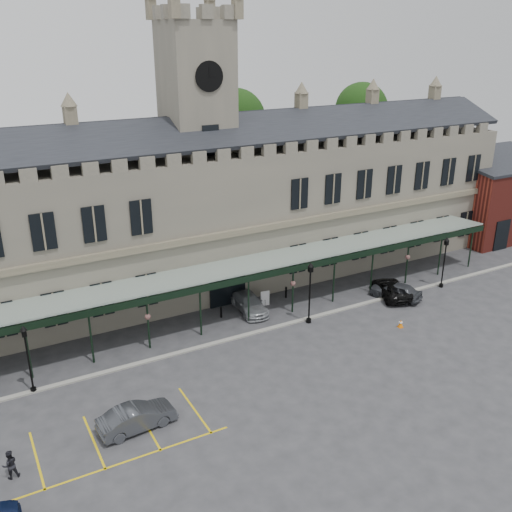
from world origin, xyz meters
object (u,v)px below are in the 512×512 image
lamp_post_mid (310,287)px  person_b (10,465)px  lamp_post_right (445,258)px  clock_tower (198,137)px  car_taxi (249,303)px  station_building (201,214)px  traffic_cone (401,324)px  car_van (391,289)px  lamp_post_left (27,354)px  car_left_b (137,417)px  car_right_a (396,291)px  sign_board (265,299)px

lamp_post_mid → person_b: bearing=-163.2°
lamp_post_right → person_b: (-36.49, -6.74, -1.98)m
clock_tower → car_taxi: bearing=-81.8°
station_building → traffic_cone: station_building is taller
clock_tower → car_taxi: size_ratio=5.19×
clock_tower → car_van: bearing=-38.5°
clock_tower → person_b: size_ratio=15.50×
lamp_post_mid → traffic_cone: size_ratio=7.76×
lamp_post_left → station_building: bearing=32.7°
car_taxi → car_van: (12.00, -3.38, -0.01)m
lamp_post_right → car_left_b: size_ratio=1.05×
clock_tower → car_left_b: bearing=-124.0°
clock_tower → car_right_a: (13.00, -10.87, -12.37)m
clock_tower → lamp_post_left: size_ratio=5.28×
sign_board → car_left_b: 17.45m
lamp_post_right → car_van: lamp_post_right is taller
clock_tower → station_building: bearing=-90.0°
lamp_post_left → sign_board: (18.78, 3.73, -2.15)m
station_building → clock_tower: bearing=90.0°
station_building → lamp_post_mid: bearing=-69.2°
car_left_b → station_building: bearing=-39.4°
lamp_post_right → car_right_a: lamp_post_right is taller
lamp_post_right → traffic_cone: size_ratio=7.21×
clock_tower → car_left_b: clock_tower is taller
clock_tower → car_van: size_ratio=5.08×
lamp_post_left → car_van: lamp_post_left is taller
car_right_a → lamp_post_mid: bearing=-25.4°
lamp_post_left → lamp_post_mid: (20.32, -0.49, 0.21)m
station_building → lamp_post_left: size_ratio=12.78×
lamp_post_left → traffic_cone: (26.07, -4.51, -2.46)m
lamp_post_right → car_van: size_ratio=0.96×
car_right_a → person_b: bearing=-13.7°
car_left_b → traffic_cone: bearing=-89.8°
lamp_post_left → lamp_post_right: (34.36, -0.51, -0.01)m
sign_board → car_right_a: 11.18m
clock_tower → car_left_b: 23.99m
clock_tower → lamp_post_right: clock_tower is taller
traffic_cone → car_right_a: bearing=53.0°
station_building → lamp_post_left: station_building is taller
clock_tower → traffic_cone: 22.06m
station_building → traffic_cone: 18.92m
sign_board → car_left_b: size_ratio=0.29×
car_left_b → person_b: (-6.80, -0.72, 0.07)m
lamp_post_mid → car_left_b: 16.92m
station_building → lamp_post_left: bearing=-147.3°
traffic_cone → car_right_a: car_right_a is taller
lamp_post_mid → person_b: (-22.44, -6.77, -2.19)m
sign_board → car_van: (10.39, -3.58, 0.05)m
person_b → traffic_cone: bearing=-179.4°
lamp_post_right → car_right_a: bearing=178.6°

